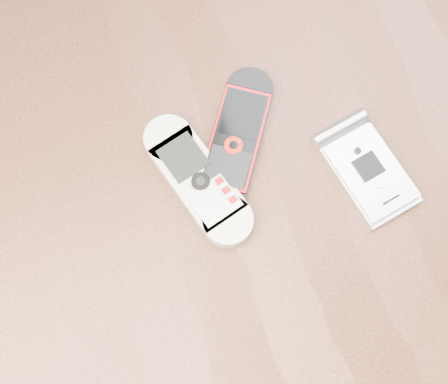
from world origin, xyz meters
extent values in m
plane|color=#472B19|center=(0.00, 0.00, 0.00)|extent=(4.00, 4.00, 0.00)
cube|color=black|center=(0.00, 0.00, 0.73)|extent=(1.20, 0.80, 0.03)
cube|color=beige|center=(-0.01, 0.02, 0.76)|extent=(0.09, 0.15, 0.02)
cube|color=black|center=(0.03, 0.05, 0.76)|extent=(0.12, 0.15, 0.02)
cube|color=silver|center=(0.14, -0.02, 0.76)|extent=(0.08, 0.12, 0.02)
camera|label=1|loc=(-0.05, -0.16, 1.31)|focal=50.00mm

